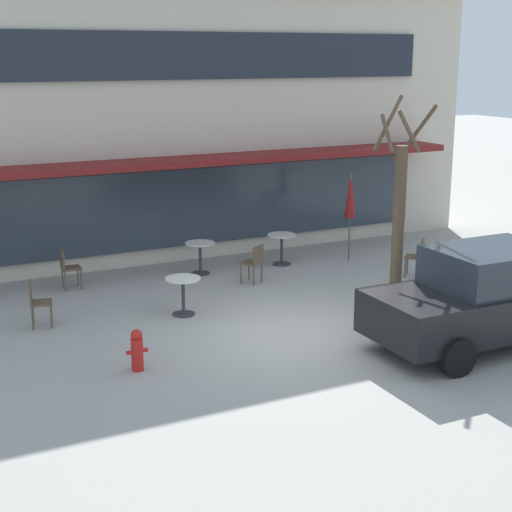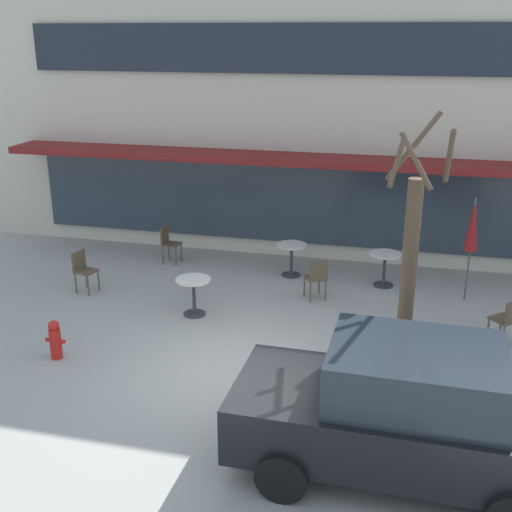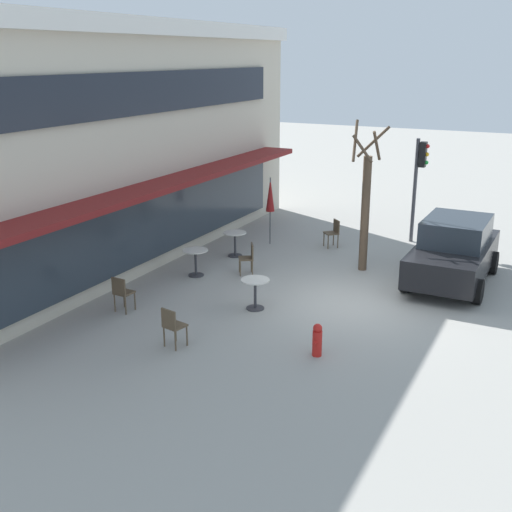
# 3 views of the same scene
# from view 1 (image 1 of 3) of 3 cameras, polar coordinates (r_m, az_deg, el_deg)

# --- Properties ---
(ground_plane) EXTENTS (80.00, 80.00, 0.00)m
(ground_plane) POSITION_cam_1_polar(r_m,az_deg,el_deg) (14.48, 3.19, -5.78)
(ground_plane) COLOR #9E9B93
(building_facade) EXTENTS (17.08, 9.10, 6.90)m
(building_facade) POSITION_cam_1_polar(r_m,az_deg,el_deg) (22.81, -9.44, 10.38)
(building_facade) COLOR beige
(building_facade) RESTS_ON ground
(cafe_table_near_wall) EXTENTS (0.70, 0.70, 0.76)m
(cafe_table_near_wall) POSITION_cam_1_polar(r_m,az_deg,el_deg) (18.31, -4.09, 0.24)
(cafe_table_near_wall) COLOR #333338
(cafe_table_near_wall) RESTS_ON ground
(cafe_table_streetside) EXTENTS (0.70, 0.70, 0.76)m
(cafe_table_streetside) POSITION_cam_1_polar(r_m,az_deg,el_deg) (15.47, -5.33, -2.47)
(cafe_table_streetside) COLOR #333338
(cafe_table_streetside) RESTS_ON ground
(cafe_table_by_tree) EXTENTS (0.70, 0.70, 0.76)m
(cafe_table_by_tree) POSITION_cam_1_polar(r_m,az_deg,el_deg) (19.09, 1.88, 0.87)
(cafe_table_by_tree) COLOR #333338
(cafe_table_by_tree) RESTS_ON ground
(patio_umbrella_green_folded) EXTENTS (0.28, 0.28, 2.20)m
(patio_umbrella_green_folded) POSITION_cam_1_polar(r_m,az_deg,el_deg) (19.41, 6.88, 4.35)
(patio_umbrella_green_folded) COLOR #4C4C51
(patio_umbrella_green_folded) RESTS_ON ground
(cafe_chair_0) EXTENTS (0.57, 0.57, 0.89)m
(cafe_chair_0) POSITION_cam_1_polar(r_m,az_deg,el_deg) (18.42, 11.67, 0.09)
(cafe_chair_0) COLOR brown
(cafe_chair_0) RESTS_ON ground
(cafe_chair_1) EXTENTS (0.42, 0.42, 0.89)m
(cafe_chair_1) POSITION_cam_1_polar(r_m,az_deg,el_deg) (17.56, -13.55, -0.72)
(cafe_chair_1) COLOR brown
(cafe_chair_1) RESTS_ON ground
(cafe_chair_2) EXTENTS (0.48, 0.48, 0.89)m
(cafe_chair_2) POSITION_cam_1_polar(r_m,az_deg,el_deg) (15.30, -15.65, -3.11)
(cafe_chair_2) COLOR brown
(cafe_chair_2) RESTS_ON ground
(cafe_chair_3) EXTENTS (0.55, 0.55, 0.89)m
(cafe_chair_3) POSITION_cam_1_polar(r_m,az_deg,el_deg) (17.51, -0.14, -0.35)
(cafe_chair_3) COLOR brown
(cafe_chair_3) RESTS_ON ground
(parked_sedan) EXTENTS (4.22, 2.07, 1.76)m
(parked_sedan) POSITION_cam_1_polar(r_m,az_deg,el_deg) (14.31, 16.37, -2.89)
(parked_sedan) COLOR black
(parked_sedan) RESTS_ON ground
(street_tree) EXTENTS (0.96, 0.95, 4.23)m
(street_tree) POSITION_cam_1_polar(r_m,az_deg,el_deg) (15.87, 10.32, 2.92)
(street_tree) COLOR brown
(street_tree) RESTS_ON ground
(fire_hydrant) EXTENTS (0.36, 0.20, 0.71)m
(fire_hydrant) POSITION_cam_1_polar(r_m,az_deg,el_deg) (12.94, -8.65, -6.77)
(fire_hydrant) COLOR red
(fire_hydrant) RESTS_ON ground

